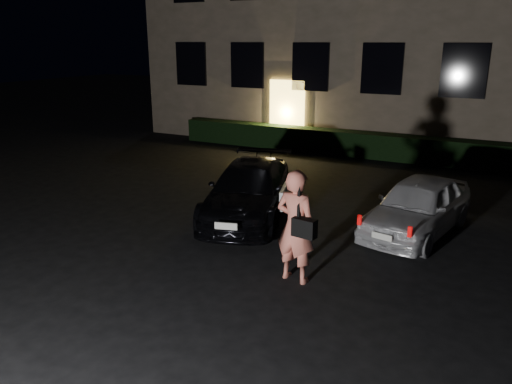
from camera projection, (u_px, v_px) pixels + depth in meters
The scene contains 5 objects.
ground at pixel (215, 281), 8.50m from camera, with size 80.00×80.00×0.00m, color black.
hedge at pixel (374, 146), 17.31m from camera, with size 15.00×0.70×0.85m, color black.
sedan at pixel (249, 190), 11.54m from camera, with size 2.80×4.50×1.22m.
hatch at pixel (418, 206), 10.48m from camera, with size 2.07×3.71×1.19m.
man at pixel (296, 226), 8.27m from camera, with size 0.81×0.56×1.95m.
Camera 1 is at (4.14, -6.52, 3.94)m, focal length 35.00 mm.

